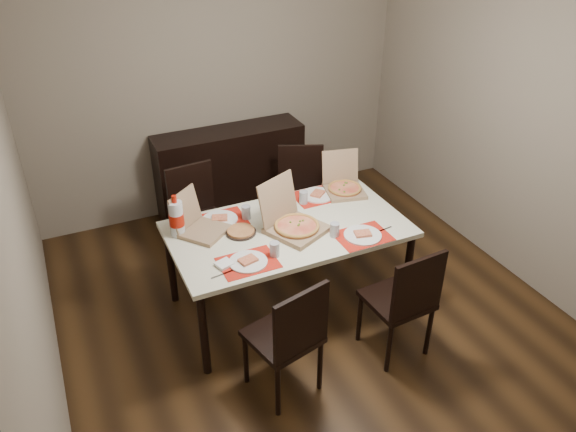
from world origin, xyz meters
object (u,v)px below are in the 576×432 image
(dining_table, at_px, (288,234))
(soda_bottle, at_px, (177,219))
(chair_near_right, at_px, (404,299))
(dip_bowl, at_px, (283,212))
(chair_far_left, at_px, (197,213))
(chair_far_right, at_px, (301,191))
(sideboard, at_px, (230,171))
(chair_near_left, at_px, (289,335))
(pizza_box_center, at_px, (293,224))

(dining_table, xyz_separation_m, soda_bottle, (-0.79, 0.25, 0.21))
(chair_near_right, relative_size, dip_bowl, 8.11)
(chair_near_right, distance_m, soda_bottle, 1.74)
(chair_far_left, bearing_deg, dining_table, -62.06)
(chair_near_right, xyz_separation_m, soda_bottle, (-1.29, 1.10, 0.38))
(chair_near_right, relative_size, chair_far_right, 1.00)
(sideboard, relative_size, dining_table, 0.83)
(dip_bowl, distance_m, soda_bottle, 0.85)
(soda_bottle, bearing_deg, chair_near_left, -69.59)
(chair_near_right, bearing_deg, pizza_box_center, 121.31)
(chair_far_left, distance_m, chair_far_right, 1.00)
(dining_table, height_order, chair_near_left, chair_near_left)
(chair_near_left, relative_size, dip_bowl, 8.11)
(dining_table, distance_m, pizza_box_center, 0.14)
(sideboard, height_order, dining_table, sideboard)
(chair_near_left, distance_m, dip_bowl, 1.16)
(dining_table, relative_size, soda_bottle, 5.42)
(pizza_box_center, height_order, dip_bowl, pizza_box_center)
(sideboard, distance_m, pizza_box_center, 1.75)
(chair_near_left, xyz_separation_m, chair_far_right, (0.91, 1.71, 0.00))
(sideboard, height_order, chair_far_left, chair_far_left)
(chair_far_left, xyz_separation_m, pizza_box_center, (0.49, -0.94, 0.30))
(dip_bowl, height_order, soda_bottle, soda_bottle)
(sideboard, distance_m, chair_near_left, 2.55)
(dining_table, height_order, dip_bowl, dip_bowl)
(sideboard, distance_m, chair_far_left, 0.96)
(chair_far_left, relative_size, soda_bottle, 2.80)
(pizza_box_center, distance_m, soda_bottle, 0.87)
(chair_far_right, relative_size, pizza_box_center, 1.72)
(chair_far_left, bearing_deg, chair_near_left, -87.00)
(chair_far_right, distance_m, pizza_box_center, 1.09)
(chair_far_left, distance_m, soda_bottle, 0.81)
(chair_near_left, xyz_separation_m, chair_far_left, (-0.09, 1.74, 0.00))
(dip_bowl, bearing_deg, chair_near_right, -66.81)
(chair_near_left, height_order, chair_near_right, same)
(dining_table, distance_m, dip_bowl, 0.22)
(dining_table, relative_size, chair_far_left, 1.94)
(chair_near_left, xyz_separation_m, chair_near_right, (0.89, -0.00, 0.00))
(chair_near_right, bearing_deg, sideboard, 98.98)
(chair_far_left, bearing_deg, pizza_box_center, -62.51)
(dining_table, bearing_deg, chair_far_right, 58.38)
(chair_near_left, bearing_deg, dip_bowl, 67.58)
(pizza_box_center, height_order, soda_bottle, pizza_box_center)
(dining_table, xyz_separation_m, chair_near_right, (0.50, -0.85, -0.17))
(chair_far_right, bearing_deg, chair_near_right, -90.94)
(pizza_box_center, bearing_deg, chair_far_right, 60.87)
(chair_near_left, distance_m, chair_far_left, 1.74)
(chair_near_left, relative_size, chair_near_right, 1.00)
(chair_far_left, bearing_deg, chair_far_right, -1.41)
(chair_far_right, height_order, soda_bottle, soda_bottle)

